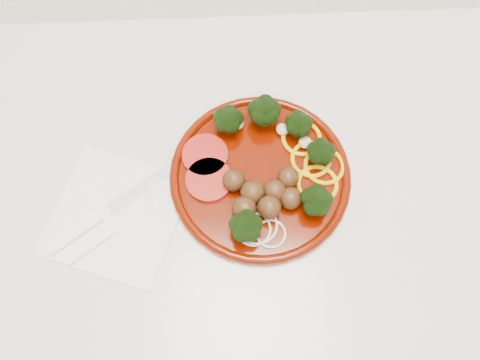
{
  "coord_description": "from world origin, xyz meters",
  "views": [
    {
      "loc": [
        -0.22,
        1.43,
        1.54
      ],
      "look_at": [
        -0.21,
        1.68,
        0.92
      ],
      "focal_mm": 35.0,
      "sensor_mm": 36.0,
      "label": 1
    }
  ],
  "objects_px": {
    "plate": "(266,172)",
    "knife": "(97,219)",
    "napkin": "(116,215)",
    "fork": "(106,235)"
  },
  "relations": [
    {
      "from": "plate",
      "to": "knife",
      "type": "height_order",
      "value": "plate"
    },
    {
      "from": "plate",
      "to": "napkin",
      "type": "distance_m",
      "value": 0.22
    },
    {
      "from": "fork",
      "to": "plate",
      "type": "bearing_deg",
      "value": -15.93
    },
    {
      "from": "plate",
      "to": "fork",
      "type": "bearing_deg",
      "value": -160.27
    },
    {
      "from": "plate",
      "to": "fork",
      "type": "distance_m",
      "value": 0.24
    },
    {
      "from": "plate",
      "to": "napkin",
      "type": "height_order",
      "value": "plate"
    },
    {
      "from": "plate",
      "to": "knife",
      "type": "distance_m",
      "value": 0.25
    },
    {
      "from": "plate",
      "to": "knife",
      "type": "bearing_deg",
      "value": -166.72
    },
    {
      "from": "napkin",
      "to": "knife",
      "type": "relative_size",
      "value": 0.94
    },
    {
      "from": "napkin",
      "to": "knife",
      "type": "height_order",
      "value": "knife"
    }
  ]
}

